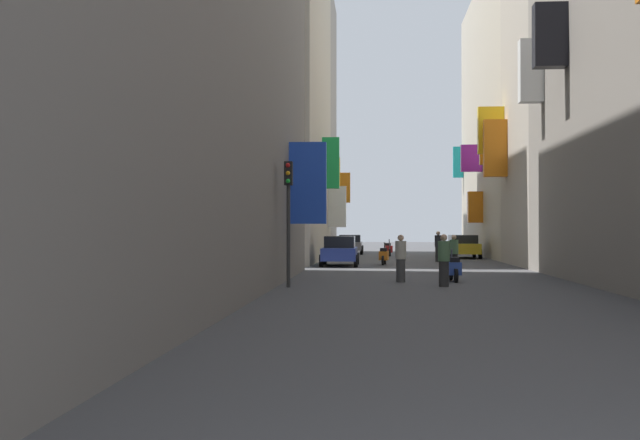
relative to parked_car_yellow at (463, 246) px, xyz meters
name	(u,v)px	position (x,y,z in m)	size (l,w,h in m)	color
ground_plane	(420,272)	(-3.51, -15.78, -0.76)	(140.00, 140.00, 0.00)	#424244
building_left_mid_c	(272,75)	(-11.51, -3.03, 10.16)	(7.19, 17.57, 21.86)	#BCB29E
building_left_far	(294,126)	(-11.50, 9.99, 8.85)	(7.15, 8.47, 19.23)	gray
building_right_mid_a	(574,66)	(4.47, -9.46, 9.14)	(7.38, 7.90, 19.82)	#B2A899
building_right_mid_b	(523,121)	(4.48, 4.35, 8.31)	(7.36, 19.74, 18.15)	#BCB29E
parked_car_yellow	(463,246)	(0.00, 0.00, 0.00)	(1.98, 4.30, 1.43)	gold
parked_car_grey	(350,244)	(-7.19, 7.07, -0.03)	(1.86, 4.12, 1.37)	slate
parked_car_blue	(340,250)	(-7.13, -10.36, 0.01)	(1.83, 4.09, 1.47)	navy
scooter_blue	(454,268)	(-2.64, -21.37, -0.29)	(0.48, 1.82, 1.13)	#2D4CAD
scooter_red	(388,249)	(-4.53, 3.31, -0.29)	(0.56, 1.90, 1.13)	red
scooter_orange	(384,256)	(-4.95, -9.04, -0.29)	(0.53, 1.82, 1.13)	orange
pedestrian_crossing	(438,247)	(-1.92, -5.42, 0.09)	(0.41, 0.41, 1.69)	#272727
pedestrian_near_left	(401,259)	(-4.50, -21.87, 0.06)	(0.42, 0.42, 1.64)	#3B3B3B
pedestrian_near_right	(454,254)	(-2.05, -15.54, 0.03)	(0.45, 0.45, 1.58)	black
pedestrian_mid_street	(444,261)	(-3.19, -23.91, 0.08)	(0.39, 0.39, 1.68)	#292929
traffic_light_near_corner	(288,201)	(-8.12, -24.53, 1.97)	(0.26, 0.34, 3.98)	#2D2D2D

